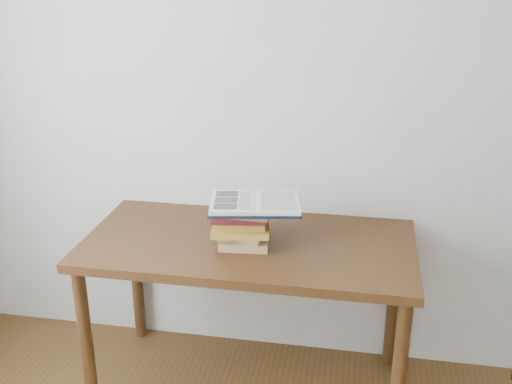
# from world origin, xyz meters

# --- Properties ---
(room_shell) EXTENTS (3.54, 3.54, 2.62)m
(room_shell) POSITION_xyz_m (-0.08, 0.01, 1.63)
(room_shell) COLOR silver
(room_shell) RESTS_ON ground
(desk) EXTENTS (1.50, 0.75, 0.80)m
(desk) POSITION_xyz_m (-0.09, 1.38, 0.71)
(desk) COLOR #442B11
(desk) RESTS_ON ground
(book_stack) EXTENTS (0.27, 0.21, 0.19)m
(book_stack) POSITION_xyz_m (-0.11, 1.33, 0.90)
(book_stack) COLOR tan
(book_stack) RESTS_ON desk
(open_book) EXTENTS (0.44, 0.34, 0.03)m
(open_book) POSITION_xyz_m (-0.06, 1.34, 1.01)
(open_book) COLOR black
(open_book) RESTS_ON book_stack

